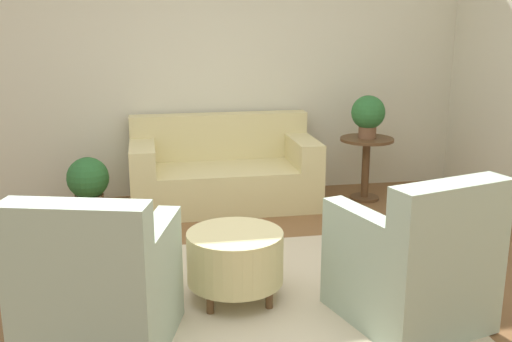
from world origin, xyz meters
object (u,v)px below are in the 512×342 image
object	(u,v)px
armchair_right	(415,266)
armchair_left	(99,292)
potted_plant_on_side_table	(368,114)
potted_plant_floor	(88,183)
side_table	(366,158)
ottoman_table	(235,257)
couch	(224,173)

from	to	relation	value
armchair_right	armchair_left	bearing A→B (deg)	180.00
potted_plant_on_side_table	potted_plant_floor	size ratio (longest dim) A/B	0.77
armchair_left	potted_plant_on_side_table	world-z (taller)	potted_plant_on_side_table
side_table	potted_plant_on_side_table	xyz separation A→B (m)	(-0.00, 0.00, 0.46)
armchair_left	armchair_right	distance (m)	1.90
ottoman_table	potted_plant_on_side_table	bearing A→B (deg)	50.09
armchair_right	ottoman_table	distance (m)	1.17
armchair_left	potted_plant_floor	world-z (taller)	armchair_left
couch	potted_plant_on_side_table	bearing A→B (deg)	-4.32
armchair_right	potted_plant_on_side_table	bearing A→B (deg)	75.88
couch	armchair_left	world-z (taller)	armchair_left
armchair_left	armchair_right	bearing A→B (deg)	-0.00
side_table	potted_plant_floor	bearing A→B (deg)	179.94
armchair_left	armchair_right	world-z (taller)	same
armchair_left	side_table	size ratio (longest dim) A/B	1.54
armchair_right	side_table	world-z (taller)	armchair_right
ottoman_table	potted_plant_floor	bearing A→B (deg)	119.04
ottoman_table	armchair_right	bearing A→B (deg)	-26.51
armchair_right	side_table	distance (m)	2.61
couch	armchair_left	bearing A→B (deg)	-111.83
side_table	potted_plant_on_side_table	bearing A→B (deg)	180.00
potted_plant_floor	armchair_left	bearing A→B (deg)	-84.05
couch	potted_plant_floor	world-z (taller)	couch
couch	ottoman_table	size ratio (longest dim) A/B	2.83
couch	potted_plant_floor	size ratio (longest dim) A/B	3.23
potted_plant_floor	potted_plant_on_side_table	bearing A→B (deg)	-0.06
couch	armchair_right	size ratio (longest dim) A/B	1.83
armchair_left	ottoman_table	distance (m)	1.00
couch	side_table	world-z (taller)	couch
couch	armchair_right	bearing A→B (deg)	-72.37
couch	potted_plant_on_side_table	distance (m)	1.59
ottoman_table	armchair_left	bearing A→B (deg)	-148.62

